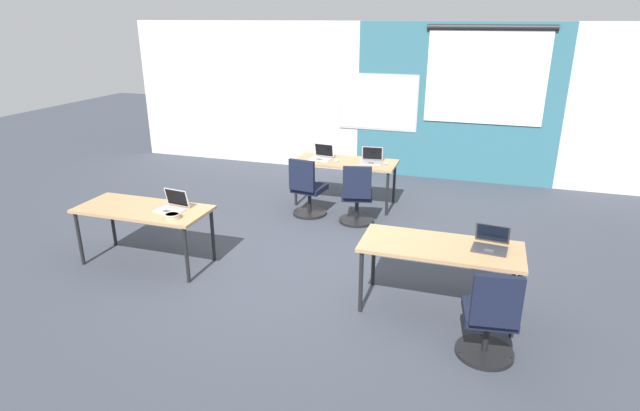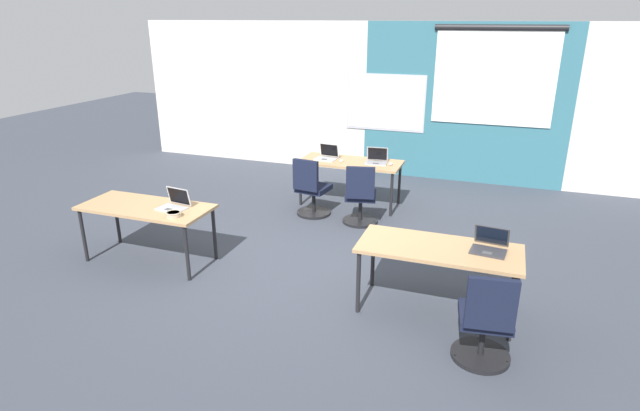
# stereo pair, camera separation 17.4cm
# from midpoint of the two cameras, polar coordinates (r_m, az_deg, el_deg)

# --- Properties ---
(ground_plane) EXTENTS (24.00, 24.00, 0.00)m
(ground_plane) POSITION_cam_midpoint_polar(r_m,az_deg,el_deg) (6.47, -1.53, -6.12)
(ground_plane) COLOR #383D47
(back_wall_assembly) EXTENTS (10.00, 0.27, 2.80)m
(back_wall_assembly) POSITION_cam_midpoint_polar(r_m,az_deg,el_deg) (9.92, 7.69, 11.56)
(back_wall_assembly) COLOR silver
(back_wall_assembly) RESTS_ON ground
(desk_near_left) EXTENTS (1.60, 0.70, 0.72)m
(desk_near_left) POSITION_cam_midpoint_polar(r_m,az_deg,el_deg) (6.55, -17.97, -0.54)
(desk_near_left) COLOR tan
(desk_near_left) RESTS_ON ground
(desk_near_right) EXTENTS (1.60, 0.70, 0.72)m
(desk_near_right) POSITION_cam_midpoint_polar(r_m,az_deg,el_deg) (5.30, 13.96, -5.08)
(desk_near_right) COLOR tan
(desk_near_right) RESTS_ON ground
(desk_far_center) EXTENTS (1.60, 0.70, 0.72)m
(desk_far_center) POSITION_cam_midpoint_polar(r_m,az_deg,el_deg) (8.20, 4.01, 4.51)
(desk_far_center) COLOR tan
(desk_far_center) RESTS_ON ground
(laptop_far_right) EXTENTS (0.36, 0.30, 0.24)m
(laptop_far_right) POSITION_cam_midpoint_polar(r_m,az_deg,el_deg) (8.10, 6.89, 5.05)
(laptop_far_right) COLOR #9E9EA3
(laptop_far_right) RESTS_ON desk_far_center
(mouse_far_right) EXTENTS (0.07, 0.11, 0.03)m
(mouse_far_right) POSITION_cam_midpoint_polar(r_m,az_deg,el_deg) (8.03, 8.46, 4.58)
(mouse_far_right) COLOR silver
(mouse_far_right) RESTS_ON desk_far_center
(chair_far_right) EXTENTS (0.53, 0.58, 0.92)m
(chair_far_right) POSITION_cam_midpoint_polar(r_m,az_deg,el_deg) (7.47, 5.16, 0.64)
(chair_far_right) COLOR black
(chair_far_right) RESTS_ON ground
(laptop_far_left) EXTENTS (0.36, 0.31, 0.23)m
(laptop_far_left) POSITION_cam_midpoint_polar(r_m,az_deg,el_deg) (8.28, 1.37, 5.51)
(laptop_far_left) COLOR silver
(laptop_far_left) RESTS_ON desk_far_center
(mouse_far_left) EXTENTS (0.07, 0.10, 0.03)m
(mouse_far_left) POSITION_cam_midpoint_polar(r_m,az_deg,el_deg) (8.14, 3.01, 4.98)
(mouse_far_left) COLOR silver
(mouse_far_left) RESTS_ON desk_far_center
(chair_far_left) EXTENTS (0.52, 0.56, 0.92)m
(chair_far_left) POSITION_cam_midpoint_polar(r_m,az_deg,el_deg) (7.77, -0.31, 1.49)
(chair_far_left) COLOR black
(chair_far_left) RESTS_ON ground
(laptop_near_left_inner) EXTENTS (0.37, 0.32, 0.23)m
(laptop_near_left_inner) POSITION_cam_midpoint_polar(r_m,az_deg,el_deg) (6.34, -15.09, 0.13)
(laptop_near_left_inner) COLOR #B7B7BC
(laptop_near_left_inner) RESTS_ON desk_near_left
(laptop_near_right_end) EXTENTS (0.36, 0.35, 0.22)m
(laptop_near_right_end) POSITION_cam_midpoint_polar(r_m,az_deg,el_deg) (5.32, 19.15, -4.25)
(laptop_near_right_end) COLOR #333338
(laptop_near_right_end) RESTS_ON desk_near_right
(chair_near_right_end) EXTENTS (0.52, 0.56, 0.92)m
(chair_near_right_end) POSITION_cam_midpoint_polar(r_m,az_deg,el_deg) (4.78, 18.85, -12.47)
(chair_near_right_end) COLOR black
(chair_near_right_end) RESTS_ON ground
(snack_bowl) EXTENTS (0.18, 0.18, 0.06)m
(snack_bowl) POSITION_cam_midpoint_polar(r_m,az_deg,el_deg) (6.07, -15.13, -0.92)
(snack_bowl) COLOR tan
(snack_bowl) RESTS_ON desk_near_left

